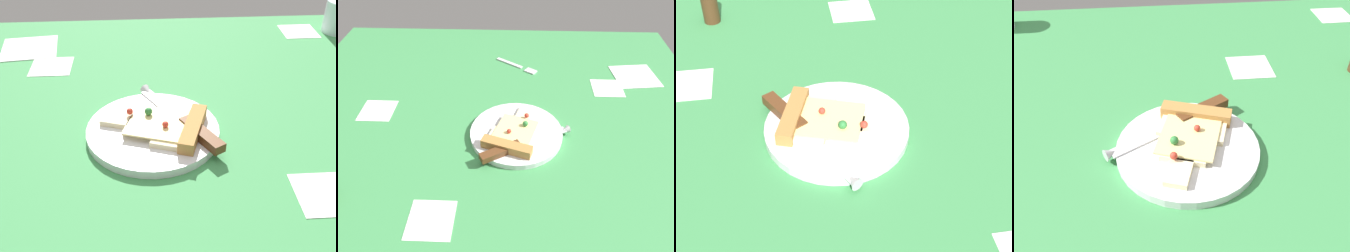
# 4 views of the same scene
# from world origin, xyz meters

# --- Properties ---
(ground_plane) EXTENTS (1.20, 1.20, 0.03)m
(ground_plane) POSITION_xyz_m (-0.00, -0.00, -0.01)
(ground_plane) COLOR #3D8C4C
(ground_plane) RESTS_ON ground
(plate) EXTENTS (0.23, 0.23, 0.01)m
(plate) POSITION_xyz_m (-0.01, -0.06, 0.01)
(plate) COLOR silver
(plate) RESTS_ON ground_plane
(pizza_slice) EXTENTS (0.19, 0.14, 0.03)m
(pizza_slice) POSITION_xyz_m (-0.03, -0.05, 0.02)
(pizza_slice) COLOR beige
(pizza_slice) RESTS_ON plate
(knife) EXTENTS (0.14, 0.22, 0.02)m
(knife) POSITION_xyz_m (-0.06, -0.06, 0.02)
(knife) COLOR silver
(knife) RESTS_ON plate
(fork) EXTENTS (0.10, 0.14, 0.01)m
(fork) POSITION_xyz_m (0.32, -0.06, 0.00)
(fork) COLOR silver
(fork) RESTS_ON ground_plane
(napkin) EXTENTS (0.14, 0.14, 0.00)m
(napkin) POSITION_xyz_m (0.28, -0.43, 0.00)
(napkin) COLOR white
(napkin) RESTS_ON ground_plane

